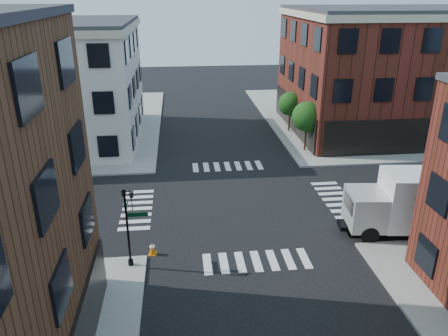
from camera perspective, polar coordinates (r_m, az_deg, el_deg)
The scene contains 10 objects.
ground at distance 30.51m, azimuth 1.96°, elevation -4.69°, with size 120.00×120.00×0.00m, color black.
sidewalk_ne at distance 55.73m, azimuth 20.83°, elevation 6.50°, with size 30.00×30.00×0.15m, color gray.
sidewalk_nw at distance 52.69m, azimuth -24.87°, elevation 5.03°, with size 30.00×30.00×0.15m, color gray.
building_ne at distance 50.00m, azimuth 23.73°, elevation 11.42°, with size 25.00×16.00×12.00m, color #441C11.
building_nw at distance 46.24m, azimuth -25.41°, elevation 9.77°, with size 22.00×16.00×11.00m, color silver.
tree_near at distance 40.08m, azimuth 10.85°, elevation 6.42°, with size 2.69×2.69×4.49m.
tree_far at distance 45.73m, azimuth 8.71°, elevation 8.13°, with size 2.43×2.43×4.07m.
signal_pole at distance 23.18m, azimuth -12.36°, elevation -6.52°, with size 1.29×1.24×4.60m.
box_truck at distance 28.63m, azimuth 24.56°, elevation -4.16°, with size 8.92×3.52×3.95m.
traffic_cone at distance 25.17m, azimuth -9.34°, elevation -10.35°, with size 0.51×0.51×0.77m.
Camera 1 is at (-3.93, -26.92, 13.80)m, focal length 35.00 mm.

